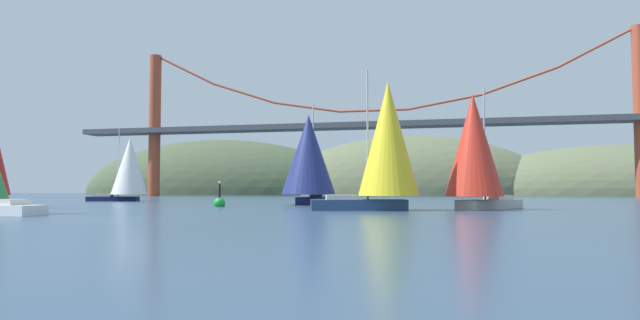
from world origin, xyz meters
TOP-DOWN VIEW (x-y plane):
  - ground_plane at (0.00, 0.00)m, footprint 360.00×360.00m
  - headland_left at (-55.00, 135.00)m, footprint 88.97×44.00m
  - headland_center at (5.00, 135.00)m, footprint 80.46×44.00m
  - headland_right at (60.00, 135.00)m, footprint 85.24×44.00m
  - suspension_bridge at (0.00, 95.00)m, footprint 143.57×6.00m
  - sailboat_navy_sail at (2.10, 29.87)m, footprint 5.88×9.65m
  - sailboat_scarlet_sail at (18.58, 19.18)m, footprint 7.41×8.97m
  - sailboat_yellow_sail at (11.79, 16.57)m, footprint 9.07×5.85m
  - sailboat_white_mainsail at (-26.67, 41.61)m, footprint 8.61×5.97m
  - channel_buoy at (-4.62, 22.16)m, footprint 1.10×1.10m

SIDE VIEW (x-z plane):
  - ground_plane at x=0.00m, z-range 0.00..0.00m
  - headland_left at x=-55.00m, z-range -17.10..17.10m
  - headland_center at x=5.00m, z-range -17.01..17.01m
  - headland_right at x=60.00m, z-range -13.50..13.50m
  - channel_buoy at x=-4.62m, z-range -0.95..1.69m
  - sailboat_white_mainsail at x=-26.67m, z-range -0.38..9.80m
  - sailboat_scarlet_sail at x=18.58m, z-range -0.16..9.91m
  - sailboat_navy_sail at x=2.10m, z-range -0.38..10.50m
  - sailboat_yellow_sail at x=11.79m, z-range -0.25..10.77m
  - suspension_bridge at x=0.00m, z-range -0.92..33.84m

